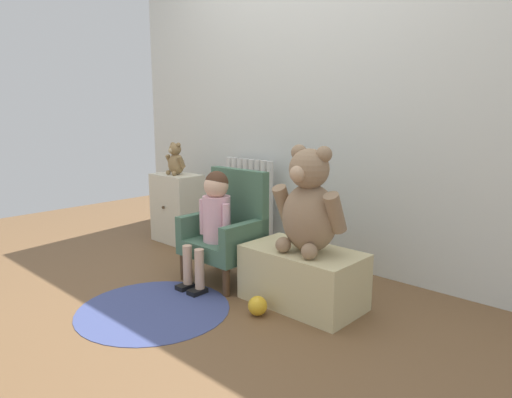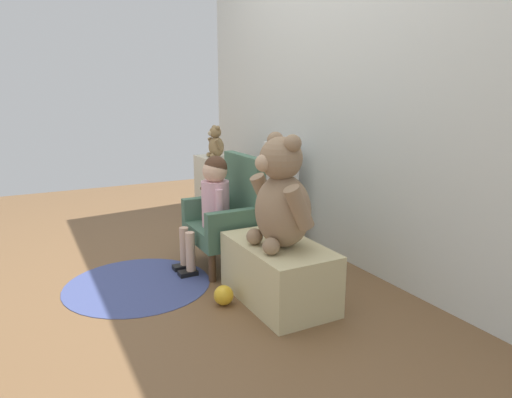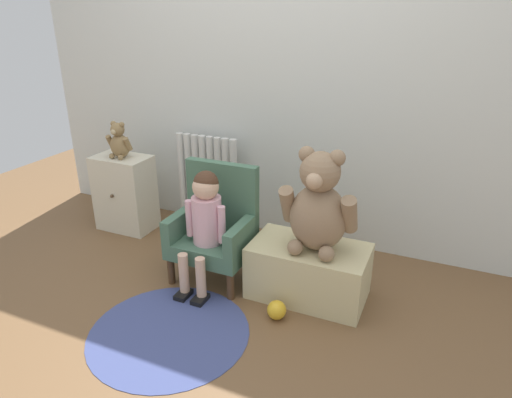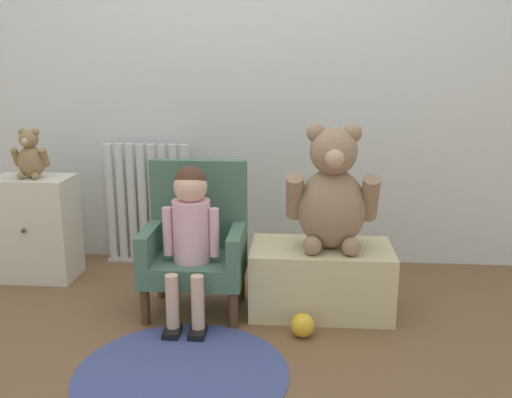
# 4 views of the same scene
# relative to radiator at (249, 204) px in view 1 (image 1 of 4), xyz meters

# --- Properties ---
(ground_plane) EXTENTS (6.00, 6.00, 0.00)m
(ground_plane) POSITION_rel_radiator_xyz_m (0.53, -1.03, -0.34)
(ground_plane) COLOR brown
(back_wall) EXTENTS (3.80, 0.05, 2.40)m
(back_wall) POSITION_rel_radiator_xyz_m (0.53, 0.12, 0.86)
(back_wall) COLOR silver
(back_wall) RESTS_ON ground_plane
(radiator) EXTENTS (0.50, 0.05, 0.69)m
(radiator) POSITION_rel_radiator_xyz_m (0.00, 0.00, 0.00)
(radiator) COLOR silver
(radiator) RESTS_ON ground_plane
(small_dresser) EXTENTS (0.40, 0.28, 0.55)m
(small_dresser) POSITION_rel_radiator_xyz_m (-0.54, -0.28, -0.07)
(small_dresser) COLOR beige
(small_dresser) RESTS_ON ground_plane
(child_armchair) EXTENTS (0.46, 0.37, 0.69)m
(child_armchair) POSITION_rel_radiator_xyz_m (0.38, -0.59, -0.02)
(child_armchair) COLOR #436851
(child_armchair) RESTS_ON ground_plane
(child_figure) EXTENTS (0.25, 0.35, 0.70)m
(child_figure) POSITION_rel_radiator_xyz_m (0.38, -0.70, 0.11)
(child_figure) COLOR #DEA8B7
(child_figure) RESTS_ON ground_plane
(low_bench) EXTENTS (0.65, 0.37, 0.31)m
(low_bench) POSITION_rel_radiator_xyz_m (0.97, -0.58, -0.19)
(low_bench) COLOR #C8BB88
(low_bench) RESTS_ON ground_plane
(large_teddy_bear) EXTENTS (0.41, 0.29, 0.57)m
(large_teddy_bear) POSITION_rel_radiator_xyz_m (1.01, -0.59, 0.22)
(large_teddy_bear) COLOR #8D7154
(large_teddy_bear) RESTS_ON low_bench
(small_teddy_bear) EXTENTS (0.19, 0.13, 0.26)m
(small_teddy_bear) POSITION_rel_radiator_xyz_m (-0.52, -0.29, 0.32)
(small_teddy_bear) COLOR olive
(small_teddy_bear) RESTS_ON small_dresser
(floor_rug) EXTENTS (0.82, 0.82, 0.01)m
(floor_rug) POSITION_rel_radiator_xyz_m (0.43, -1.19, -0.34)
(floor_rug) COLOR #3D487C
(floor_rug) RESTS_ON ground_plane
(toy_ball) EXTENTS (0.10, 0.10, 0.10)m
(toy_ball) POSITION_rel_radiator_xyz_m (0.89, -0.85, -0.29)
(toy_ball) COLOR gold
(toy_ball) RESTS_ON ground_plane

